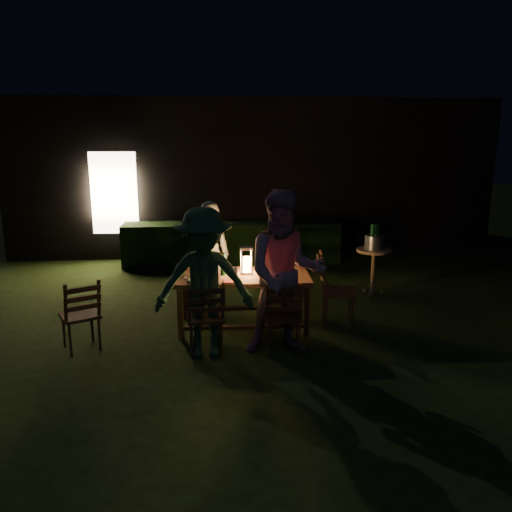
{
  "coord_description": "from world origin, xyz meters",
  "views": [
    {
      "loc": [
        -0.82,
        -5.86,
        2.41
      ],
      "look_at": [
        -0.29,
        0.53,
        0.89
      ],
      "focal_mm": 35.0,
      "sensor_mm": 36.0,
      "label": 1
    }
  ],
  "objects": [
    {
      "name": "chair_end",
      "position": [
        0.75,
        0.25,
        0.3
      ],
      "size": [
        0.54,
        0.51,
        1.0
      ],
      "rotation": [
        0.0,
        0.0,
        -1.73
      ],
      "color": "#502C1A",
      "rests_on": "ground"
    },
    {
      "name": "plate_far_left",
      "position": [
        -1.03,
        0.51,
        0.71
      ],
      "size": [
        0.25,
        0.25,
        0.01
      ],
      "primitive_type": "cylinder",
      "color": "white",
      "rests_on": "dining_table"
    },
    {
      "name": "chair_near_right",
      "position": [
        -0.06,
        -0.5,
        0.27
      ],
      "size": [
        0.46,
        0.48,
        0.9
      ],
      "rotation": [
        0.0,
        0.0,
        -0.14
      ],
      "color": "#502C1A",
      "rests_on": "ground"
    },
    {
      "name": "chair_far_right",
      "position": [
        0.09,
        1.03,
        0.29
      ],
      "size": [
        0.47,
        0.5,
        0.97
      ],
      "rotation": [
        0.0,
        0.0,
        3.05
      ],
      "color": "#502C1A",
      "rests_on": "ground"
    },
    {
      "name": "wineglass_c",
      "position": [
        -0.19,
        -0.01,
        0.79
      ],
      "size": [
        0.06,
        0.06,
        0.18
      ],
      "primitive_type": null,
      "color": "#59070F",
      "rests_on": "dining_table"
    },
    {
      "name": "plate_near_right",
      "position": [
        -0.04,
        0.05,
        0.71
      ],
      "size": [
        0.25,
        0.25,
        0.01
      ],
      "primitive_type": "cylinder",
      "color": "white",
      "rests_on": "dining_table"
    },
    {
      "name": "phone",
      "position": [
        -1.11,
        -0.0,
        0.71
      ],
      "size": [
        0.14,
        0.07,
        0.01
      ],
      "primitive_type": "cube",
      "color": "black",
      "rests_on": "dining_table"
    },
    {
      "name": "napkin_left",
      "position": [
        -0.64,
        -0.04,
        0.71
      ],
      "size": [
        0.18,
        0.14,
        0.01
      ],
      "primitive_type": "cube",
      "color": "red",
      "rests_on": "dining_table"
    },
    {
      "name": "garden_envelope",
      "position": [
        -0.01,
        6.15,
        1.58
      ],
      "size": [
        40.0,
        40.0,
        3.2
      ],
      "color": "black",
      "rests_on": "ground"
    },
    {
      "name": "wineglass_e",
      "position": [
        -0.59,
        -0.02,
        0.79
      ],
      "size": [
        0.06,
        0.06,
        0.18
      ],
      "primitive_type": null,
      "color": "silver",
      "rests_on": "dining_table"
    },
    {
      "name": "lantern",
      "position": [
        -0.43,
        0.33,
        0.86
      ],
      "size": [
        0.16,
        0.16,
        0.35
      ],
      "color": "white",
      "rests_on": "dining_table"
    },
    {
      "name": "plate_far_right",
      "position": [
        -0.03,
        0.49,
        0.71
      ],
      "size": [
        0.25,
        0.25,
        0.01
      ],
      "primitive_type": "cylinder",
      "color": "white",
      "rests_on": "dining_table"
    },
    {
      "name": "wineglass_b",
      "position": [
        -1.21,
        0.18,
        0.79
      ],
      "size": [
        0.06,
        0.06,
        0.18
      ],
      "primitive_type": null,
      "color": "#59070F",
      "rests_on": "dining_table"
    },
    {
      "name": "wineglass_d",
      "position": [
        0.14,
        0.44,
        0.79
      ],
      "size": [
        0.06,
        0.06,
        0.18
      ],
      "primitive_type": null,
      "color": "#59070F",
      "rests_on": "dining_table"
    },
    {
      "name": "plate_near_left",
      "position": [
        -1.04,
        0.08,
        0.71
      ],
      "size": [
        0.25,
        0.25,
        0.01
      ],
      "primitive_type": "cylinder",
      "color": "white",
      "rests_on": "dining_table"
    },
    {
      "name": "person_house_side",
      "position": [
        -0.91,
        1.11,
        0.78
      ],
      "size": [
        0.58,
        0.39,
        1.56
      ],
      "primitive_type": "imported",
      "rotation": [
        0.0,
        0.0,
        3.11
      ],
      "color": "beige",
      "rests_on": "ground"
    },
    {
      "name": "wineglass_a",
      "position": [
        -0.78,
        0.57,
        0.79
      ],
      "size": [
        0.06,
        0.06,
        0.18
      ],
      "primitive_type": null,
      "color": "#59070F",
      "rests_on": "dining_table"
    },
    {
      "name": "napkin_right",
      "position": [
        0.06,
        -0.04,
        0.71
      ],
      "size": [
        0.18,
        0.14,
        0.01
      ],
      "primitive_type": "cube",
      "color": "red",
      "rests_on": "dining_table"
    },
    {
      "name": "bottle_bucket_a",
      "position": [
        1.57,
        1.45,
        0.89
      ],
      "size": [
        0.07,
        0.07,
        0.32
      ],
      "primitive_type": "cylinder",
      "color": "#0F471E",
      "rests_on": "side_table"
    },
    {
      "name": "chair_near_left",
      "position": [
        -0.95,
        -0.48,
        0.28
      ],
      "size": [
        0.44,
        0.47,
        0.91
      ],
      "rotation": [
        0.0,
        0.0,
        0.08
      ],
      "color": "#502C1A",
      "rests_on": "ground"
    },
    {
      "name": "ice_bucket",
      "position": [
        1.62,
        1.49,
        0.84
      ],
      "size": [
        0.3,
        0.3,
        0.22
      ],
      "primitive_type": "cylinder",
      "color": "#A5A8AD",
      "rests_on": "side_table"
    },
    {
      "name": "bottle_table",
      "position": [
        -0.73,
        0.29,
        0.85
      ],
      "size": [
        0.07,
        0.07,
        0.28
      ],
      "primitive_type": "cylinder",
      "color": "#0F471E",
      "rests_on": "dining_table"
    },
    {
      "name": "person_opp_left",
      "position": [
        -0.96,
        -0.53,
        0.84
      ],
      "size": [
        1.11,
        0.66,
        1.69
      ],
      "primitive_type": "imported",
      "rotation": [
        0.0,
        0.0,
        -0.03
      ],
      "color": "#2E5C36",
      "rests_on": "ground"
    },
    {
      "name": "chair_far_left",
      "position": [
        -0.91,
        1.06,
        0.3
      ],
      "size": [
        0.5,
        0.53,
        1.0
      ],
      "rotation": [
        0.0,
        0.0,
        3.02
      ],
      "color": "#502C1A",
      "rests_on": "ground"
    },
    {
      "name": "person_opp_right",
      "position": [
        -0.06,
        -0.55,
        0.94
      ],
      "size": [
        0.93,
        0.73,
        1.87
      ],
      "primitive_type": "imported",
      "rotation": [
        0.0,
        0.0,
        -0.03
      ],
      "color": "#C4879A",
      "rests_on": "ground"
    },
    {
      "name": "side_table",
      "position": [
        1.62,
        1.49,
        0.65
      ],
      "size": [
        0.55,
        0.55,
        0.73
      ],
      "color": "#936949",
      "rests_on": "ground"
    },
    {
      "name": "bottle_bucket_b",
      "position": [
        1.67,
        1.53,
        0.89
      ],
      "size": [
        0.07,
        0.07,
        0.32
      ],
      "primitive_type": "cylinder",
      "color": "#0F471E",
      "rests_on": "side_table"
    },
    {
      "name": "dining_table",
      "position": [
        -0.48,
        0.28,
        0.64
      ],
      "size": [
        1.72,
        0.89,
        0.71
      ],
      "rotation": [
        0.0,
        0.0,
        -0.03
      ],
      "color": "#502C1A",
      "rests_on": "ground"
    },
    {
      "name": "chair_spare",
      "position": [
        -2.39,
        -0.28,
        0.27
      ],
      "size": [
        0.56,
        0.57,
        0.9
      ],
      "rotation": [
        0.0,
        0.0,
        0.5
      ],
      "color": "#502C1A",
      "rests_on": "ground"
    }
  ]
}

